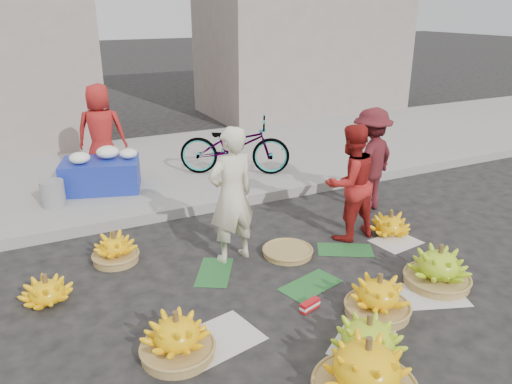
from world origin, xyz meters
name	(u,v)px	position (x,y,z in m)	size (l,w,h in m)	color
ground	(308,275)	(0.00, 0.00, 0.00)	(80.00, 80.00, 0.00)	black
curb	(228,201)	(0.00, 2.20, 0.07)	(40.00, 0.25, 0.15)	gray
sidewalk	(182,164)	(0.00, 4.30, 0.06)	(40.00, 4.00, 0.12)	gray
building_right	(302,15)	(4.50, 7.70, 2.50)	(5.00, 3.00, 5.00)	gray
newspaper_scatter	(353,312)	(0.00, -0.80, 0.00)	(3.20, 1.80, 0.00)	silver
banana_leaves	(291,268)	(-0.10, 0.20, 0.00)	(2.00, 1.00, 0.00)	#1B5325
banana_bunch_0	(177,337)	(-1.69, -0.65, 0.18)	(0.61, 0.61, 0.43)	olive
banana_bunch_1	(368,336)	(-0.25, -1.33, 0.17)	(0.80, 0.80, 0.38)	#84B91A
banana_bunch_2	(366,370)	(-0.57, -1.71, 0.23)	(0.81, 0.81, 0.52)	olive
banana_bunch_3	(378,297)	(0.20, -0.91, 0.18)	(0.61, 0.61, 0.43)	olive
banana_bunch_4	(438,267)	(1.10, -0.76, 0.20)	(0.70, 0.70, 0.46)	olive
banana_bunch_5	(390,224)	(1.48, 0.42, 0.14)	(0.59, 0.59, 0.32)	yellow
banana_bunch_6	(47,291)	(-2.59, 0.68, 0.13)	(0.59, 0.59, 0.31)	yellow
banana_bunch_7	(115,249)	(-1.82, 1.23, 0.15)	(0.52, 0.52, 0.37)	olive
basket_spare	(288,252)	(0.03, 0.51, 0.03)	(0.57, 0.57, 0.07)	olive
incense_stack	(310,305)	(-0.35, -0.58, 0.05)	(0.22, 0.07, 0.09)	#B41319
vendor_cream	(232,195)	(-0.59, 0.71, 0.78)	(0.57, 0.37, 1.56)	beige
vendor_red	(350,183)	(0.93, 0.59, 0.73)	(0.71, 0.55, 1.45)	#B3211B
man_striped	(370,160)	(1.73, 1.21, 0.73)	(0.95, 0.54, 1.46)	maroon
flower_table	(101,173)	(-1.56, 3.38, 0.39)	(1.27, 0.99, 0.65)	navy
grey_bucket	(53,193)	(-2.29, 3.02, 0.30)	(0.32, 0.32, 0.36)	gray
flower_vendor	(101,133)	(-1.42, 3.88, 0.88)	(0.75, 0.49, 1.52)	#B3211B
bicycle	(235,146)	(0.56, 3.21, 0.59)	(1.80, 0.63, 0.95)	gray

